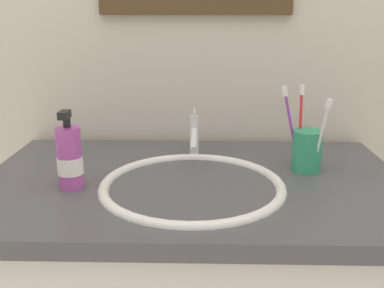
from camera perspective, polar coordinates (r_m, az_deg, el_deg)
The scene contains 8 objects.
tiled_wall_back at distance 1.32m, azimuth 0.48°, elevation 14.14°, with size 2.19×0.04×2.40m, color beige.
sink_basin at distance 1.01m, azimuth -0.04°, elevation -7.66°, with size 0.42×0.42×0.12m.
faucet at distance 1.16m, azimuth 0.21°, elevation 0.97°, with size 0.02×0.15×0.12m.
toothbrush_cup at distance 1.11m, azimuth 14.58°, elevation -0.84°, with size 0.07×0.07×0.10m, color #2D9966.
toothbrush_red at distance 1.11m, azimuth 13.80°, elevation 2.89°, with size 0.01×0.03×0.20m.
toothbrush_white at distance 1.07m, azimuth 16.39°, elevation 1.55°, with size 0.03×0.03×0.18m.
toothbrush_purple at distance 1.10m, azimuth 12.56°, elevation 2.75°, with size 0.06×0.01×0.20m.
soap_dispenser at distance 1.00m, azimuth -15.47°, elevation -1.77°, with size 0.06×0.06×0.18m.
Camera 1 is at (0.02, -0.97, 1.26)m, focal length 41.43 mm.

